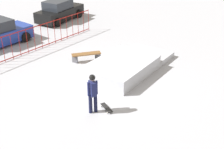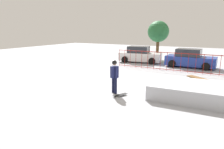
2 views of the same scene
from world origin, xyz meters
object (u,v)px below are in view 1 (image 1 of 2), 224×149
Objects in this scene: skateboard at (107,108)px; parked_car_black at (59,11)px; skate_ramp at (126,65)px; skater at (93,91)px; park_bench at (86,55)px.

skateboard is 0.19× the size of parked_car_black.
parked_car_black is (7.99, 10.59, 0.65)m from skateboard.
skater is at bearing -166.83° from skate_ramp.
skater is 5.17m from park_bench.
park_bench reaches higher than skateboard.
park_bench is at bearing -131.49° from parked_car_black.
park_bench is (3.73, 3.53, -0.65)m from skater.
parked_car_black is (4.45, 9.21, 0.41)m from skate_ramp.
skater is (-4.03, -1.06, 0.69)m from skate_ramp.
skater is at bearing -97.11° from skateboard.
skateboard is at bearing -130.09° from park_bench.
skate_ramp is at bearing 137.64° from skateboard.
parked_car_black is (8.47, 10.27, -0.28)m from skater.
skate_ramp is 3.17× the size of skater.
skate_ramp is at bearing -122.12° from parked_car_black.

